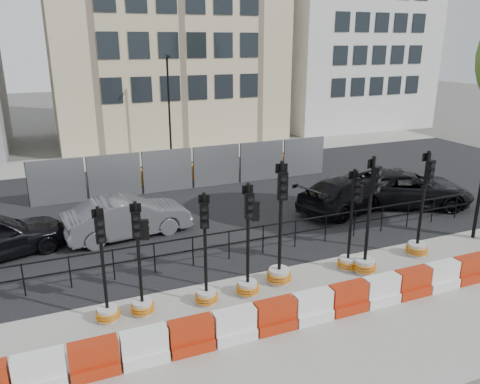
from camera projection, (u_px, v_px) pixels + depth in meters
name	position (u px, v px, depth m)	size (l,w,h in m)	color
ground	(279.00, 269.00, 14.42)	(120.00, 120.00, 0.00)	#51514C
sidewalk_near	(334.00, 319.00, 11.78)	(40.00, 6.00, 0.02)	gray
road	(207.00, 201.00, 20.57)	(40.00, 14.00, 0.03)	black
sidewalk_far	(159.00, 157.00, 28.48)	(40.00, 4.00, 0.02)	gray
building_cream	(161.00, 6.00, 31.72)	(15.00, 10.06, 18.00)	beige
building_white	(346.00, 24.00, 37.50)	(12.00, 9.06, 16.00)	silver
kerb_railing	(263.00, 234.00, 15.27)	(18.00, 0.04, 1.00)	black
heras_fencing	(199.00, 170.00, 23.10)	(14.33, 1.72, 2.00)	gray
lamp_post_far	(169.00, 105.00, 26.78)	(0.12, 0.56, 6.00)	black
barrier_row	(330.00, 303.00, 11.85)	(16.75, 0.50, 0.80)	red
traffic_signal_a	(106.00, 299.00, 11.56)	(0.60, 0.60, 3.05)	silver
traffic_signal_b	(142.00, 289.00, 11.82)	(0.60, 0.60, 3.07)	silver
traffic_signal_c	(206.00, 282.00, 12.33)	(0.62, 0.62, 3.12)	silver
traffic_signal_d	(248.00, 270.00, 12.73)	(0.64, 0.64, 3.24)	silver
traffic_signal_e	(280.00, 259.00, 13.36)	(0.72, 0.72, 3.65)	silver
traffic_signal_f	(349.00, 247.00, 14.18)	(0.63, 0.63, 3.20)	silver
traffic_signal_g	(366.00, 250.00, 13.97)	(0.72, 0.72, 3.63)	silver
traffic_signal_h	(419.00, 235.00, 15.13)	(0.69, 0.69, 3.51)	silver
car_b	(128.00, 217.00, 16.66)	(4.60, 2.10, 1.46)	#545359
car_c	(349.00, 194.00, 19.24)	(5.29, 3.28, 1.43)	black
car_d	(406.00, 188.00, 19.88)	(5.91, 4.51, 1.49)	black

